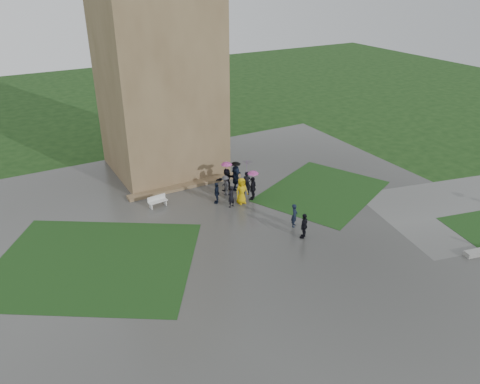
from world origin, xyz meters
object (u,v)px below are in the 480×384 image
tower (157,56)px  pedestrian_near (304,226)px  pedestrian_mid (294,215)px  bench (157,201)px

tower → pedestrian_near: size_ratio=10.88×
pedestrian_mid → pedestrian_near: bearing=-145.1°
tower → pedestrian_mid: size_ratio=11.52×
tower → pedestrian_near: (3.42, -14.59, -8.15)m
pedestrian_mid → bench: bearing=90.7°
tower → bench: bearing=-115.2°
bench → pedestrian_mid: size_ratio=0.88×
bench → tower: bearing=59.2°
tower → pedestrian_near: bearing=-76.8°
tower → bench: (-2.97, -6.31, -8.58)m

